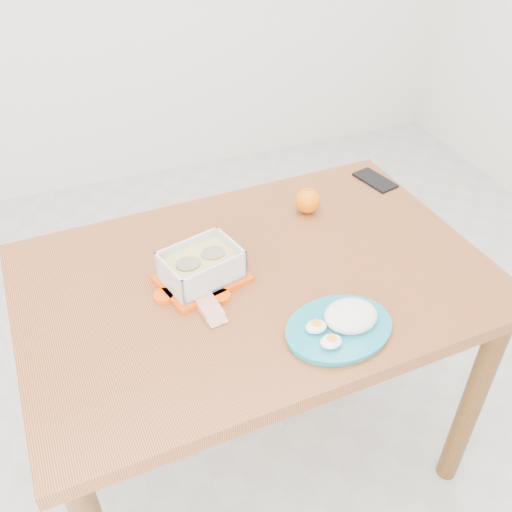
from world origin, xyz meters
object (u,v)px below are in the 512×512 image
object	(u,v)px
orange_fruit	(308,201)
smartphone	(375,180)
rice_plate	(343,323)
dining_table	(256,305)
food_container	(201,267)

from	to	relation	value
orange_fruit	smartphone	bearing A→B (deg)	15.44
orange_fruit	smartphone	distance (m)	0.28
orange_fruit	smartphone	size ratio (longest dim) A/B	0.53
rice_plate	orange_fruit	bearing A→B (deg)	67.82
dining_table	smartphone	distance (m)	0.59
food_container	smartphone	xyz separation A→B (m)	(0.64, 0.25, -0.04)
food_container	orange_fruit	world-z (taller)	food_container
dining_table	smartphone	xyz separation A→B (m)	(0.51, 0.28, 0.11)
food_container	orange_fruit	bearing A→B (deg)	10.87
food_container	rice_plate	world-z (taller)	food_container
food_container	rice_plate	size ratio (longest dim) A/B	0.88
food_container	smartphone	world-z (taller)	food_container
food_container	dining_table	bearing A→B (deg)	-27.50
dining_table	food_container	distance (m)	0.20
dining_table	food_container	xyz separation A→B (m)	(-0.13, 0.03, 0.15)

